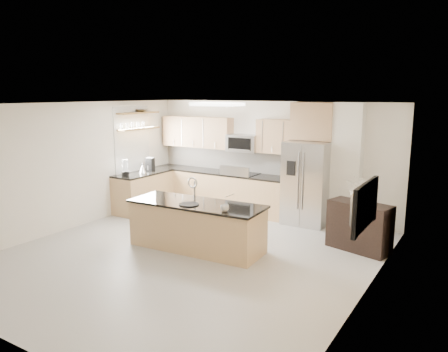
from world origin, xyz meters
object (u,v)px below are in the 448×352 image
Objects in this scene: island at (197,226)px; platter at (189,204)px; television at (357,205)px; bowl at (141,110)px; microwave at (243,143)px; kettle at (142,169)px; coffee_maker at (150,164)px; cup at (225,208)px; blender at (125,169)px; range at (240,193)px; refrigerator at (307,183)px; credenza at (359,227)px; flower_vase at (360,182)px.

platter is (-0.03, -0.20, 0.44)m from island.
bowl is at bearing 68.37° from television.
kettle is at bearing -148.41° from microwave.
island is at bearing -34.05° from coffee_maker.
cup is (0.73, -0.22, 0.48)m from island.
cup is (1.28, -2.91, -0.72)m from microwave.
platter is at bearing -23.38° from blender.
coffee_maker is (-2.64, 1.79, 0.64)m from island.
bowl is (-0.16, -0.06, 1.31)m from coffee_maker.
island is at bearing -77.90° from range.
range is 2.38m from kettle.
range is at bearing 48.36° from television.
refrigerator reaches higher than cup.
flower_vase reaches higher than credenza.
microwave is 2.99m from island.
island is 17.76× the size of cup.
coffee_maker is at bearing 142.88° from platter.
refrigerator is 1.81m from credenza.
credenza is (3.06, -1.10, -0.04)m from range.
bowl is at bearing 145.29° from platter.
platter is 3.70m from bowl.
coffee_maker is (-0.02, 0.86, -0.02)m from blender.
flower_vase is at bearing 5.87° from blender.
bowl is at bearing -159.61° from range.
flower_vase is at bearing 33.30° from platter.
microwave is 3.03m from platter.
bowl is at bearing 177.05° from flower_vase.
bowl is (-5.31, 0.26, 1.95)m from credenza.
credenza is at bearing 12.49° from television.
blender is 5.14m from flower_vase.
refrigerator is at bearing 63.20° from island.
range is 0.45× the size of island.
television is at bearing -22.70° from coffee_maker.
credenza is 2.92× the size of bowl.
refrigerator is at bearing 31.04° from television.
platter is 3.03m from kettle.
credenza is at bearing 5.92° from blender.
bowl is at bearing -168.58° from refrigerator.
credenza is 7.70× the size of cup.
flower_vase is (-0.03, -0.01, 0.82)m from credenza.
credenza is at bearing -3.61° from coffee_maker.
flower_vase reaches higher than cup.
island reaches higher than credenza.
island is 2.31× the size of credenza.
island is 7.15× the size of platter.
kettle is 1.41m from bowl.
television is (5.54, -2.00, 0.33)m from kettle.
flower_vase is (5.11, 0.53, 0.16)m from blender.
flower_vase is at bearing -149.68° from credenza.
refrigerator reaches higher than coffee_maker.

